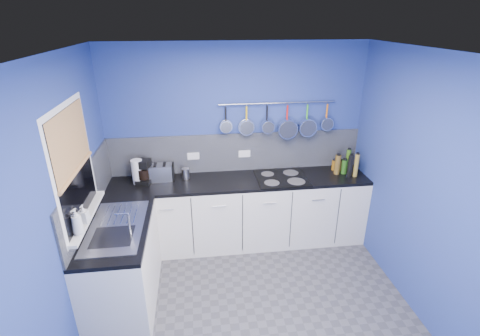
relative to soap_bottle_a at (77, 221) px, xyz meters
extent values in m
cube|color=#47474C|center=(1.53, 0.01, -1.18)|extent=(3.20, 3.00, 0.02)
cube|color=white|center=(1.53, 0.01, 1.34)|extent=(3.20, 3.00, 0.02)
cube|color=navy|center=(1.53, 1.52, 0.08)|extent=(3.20, 0.02, 2.50)
cube|color=navy|center=(-0.08, 0.01, 0.08)|extent=(0.02, 3.00, 2.50)
cube|color=navy|center=(3.14, 0.01, 0.08)|extent=(0.02, 3.00, 2.50)
cube|color=slate|center=(1.53, 1.50, -0.02)|extent=(3.20, 0.02, 0.50)
cube|color=slate|center=(-0.06, 0.61, -0.02)|extent=(0.02, 1.80, 0.50)
cube|color=silver|center=(1.53, 1.21, -0.74)|extent=(3.20, 0.60, 0.86)
cube|color=black|center=(1.53, 1.21, -0.29)|extent=(3.20, 0.60, 0.04)
cube|color=silver|center=(0.23, 0.31, -0.74)|extent=(0.60, 1.20, 0.86)
cube|color=black|center=(0.23, 0.31, -0.29)|extent=(0.60, 1.20, 0.04)
cube|color=white|center=(-0.05, 0.31, 0.38)|extent=(0.01, 1.00, 1.10)
cube|color=black|center=(-0.04, 0.31, 0.38)|extent=(0.01, 0.90, 1.00)
cube|color=tan|center=(-0.03, 0.31, 0.61)|extent=(0.01, 0.90, 0.55)
cube|color=white|center=(-0.02, 0.31, -0.13)|extent=(0.10, 0.98, 0.03)
cube|color=silver|center=(0.23, 0.31, -0.27)|extent=(0.50, 0.95, 0.01)
cube|color=white|center=(0.98, 1.49, -0.04)|extent=(0.15, 0.01, 0.09)
cube|color=white|center=(1.63, 1.49, -0.04)|extent=(0.15, 0.01, 0.09)
cylinder|color=silver|center=(2.03, 1.46, 0.61)|extent=(1.45, 0.02, 0.02)
imported|color=white|center=(0.00, 0.00, 0.00)|extent=(0.12, 0.12, 0.24)
imported|color=white|center=(0.00, 0.18, -0.03)|extent=(0.09, 0.09, 0.17)
cylinder|color=white|center=(0.31, 1.26, -0.12)|extent=(0.17, 0.17, 0.30)
cube|color=silver|center=(0.57, 1.33, -0.17)|extent=(0.31, 0.19, 0.20)
cylinder|color=silver|center=(0.87, 1.32, -0.20)|extent=(0.11, 0.11, 0.14)
cube|color=black|center=(2.05, 1.17, -0.26)|extent=(0.63, 0.55, 0.01)
cylinder|color=#3F721E|center=(2.96, 1.33, -0.13)|extent=(0.06, 0.06, 0.28)
cylinder|color=brown|center=(2.89, 1.31, -0.20)|extent=(0.06, 0.06, 0.14)
cylinder|color=#8C5914|center=(2.79, 1.35, -0.20)|extent=(0.05, 0.05, 0.13)
cylinder|color=black|center=(2.97, 1.25, -0.15)|extent=(0.06, 0.06, 0.23)
cylinder|color=#265919|center=(2.88, 1.23, -0.18)|extent=(0.07, 0.07, 0.18)
cylinder|color=brown|center=(2.78, 1.23, -0.14)|extent=(0.07, 0.07, 0.25)
cylinder|color=olive|center=(2.98, 1.12, -0.12)|extent=(0.06, 0.06, 0.30)
cylinder|color=black|center=(2.91, 1.13, -0.14)|extent=(0.06, 0.06, 0.27)
camera|label=1|loc=(1.04, -2.68, 1.58)|focal=26.33mm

